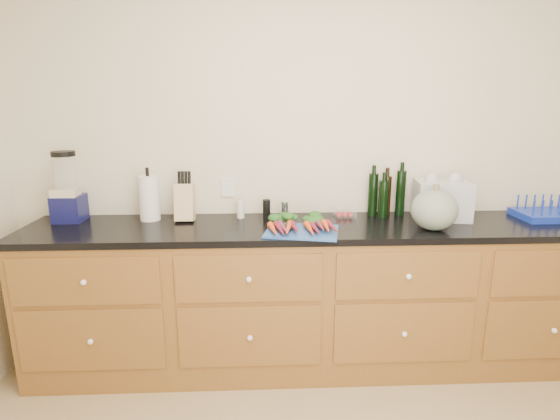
{
  "coord_description": "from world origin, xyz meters",
  "views": [
    {
      "loc": [
        -0.38,
        -1.28,
        1.68
      ],
      "look_at": [
        -0.27,
        1.2,
        1.06
      ],
      "focal_mm": 28.0,
      "sensor_mm": 36.0,
      "label": 1
    }
  ],
  "objects_px": {
    "squash": "(434,210)",
    "blender_appliance": "(67,191)",
    "dish_rack": "(546,213)",
    "knife_block": "(185,202)",
    "tomato_box": "(344,212)",
    "carrots": "(301,224)",
    "paper_towel": "(149,198)",
    "cutting_board": "(302,231)"
  },
  "relations": [
    {
      "from": "cutting_board",
      "to": "carrots",
      "type": "bearing_deg",
      "value": 90.0
    },
    {
      "from": "squash",
      "to": "paper_towel",
      "type": "bearing_deg",
      "value": 170.17
    },
    {
      "from": "knife_block",
      "to": "tomato_box",
      "type": "height_order",
      "value": "knife_block"
    },
    {
      "from": "tomato_box",
      "to": "blender_appliance",
      "type": "bearing_deg",
      "value": -179.6
    },
    {
      "from": "paper_towel",
      "to": "blender_appliance",
      "type": "bearing_deg",
      "value": -179.73
    },
    {
      "from": "blender_appliance",
      "to": "dish_rack",
      "type": "xyz_separation_m",
      "value": [
        3.06,
        -0.08,
        -0.16
      ]
    },
    {
      "from": "carrots",
      "to": "tomato_box",
      "type": "distance_m",
      "value": 0.42
    },
    {
      "from": "blender_appliance",
      "to": "paper_towel",
      "type": "relative_size",
      "value": 1.55
    },
    {
      "from": "knife_block",
      "to": "tomato_box",
      "type": "distance_m",
      "value": 1.03
    },
    {
      "from": "squash",
      "to": "blender_appliance",
      "type": "bearing_deg",
      "value": 172.42
    },
    {
      "from": "tomato_box",
      "to": "dish_rack",
      "type": "bearing_deg",
      "value": -3.97
    },
    {
      "from": "cutting_board",
      "to": "squash",
      "type": "relative_size",
      "value": 1.54
    },
    {
      "from": "carrots",
      "to": "blender_appliance",
      "type": "relative_size",
      "value": 0.92
    },
    {
      "from": "squash",
      "to": "knife_block",
      "type": "height_order",
      "value": "squash"
    },
    {
      "from": "squash",
      "to": "dish_rack",
      "type": "xyz_separation_m",
      "value": [
        0.83,
        0.22,
        -0.08
      ]
    },
    {
      "from": "cutting_board",
      "to": "squash",
      "type": "bearing_deg",
      "value": 1.56
    },
    {
      "from": "dish_rack",
      "to": "blender_appliance",
      "type": "bearing_deg",
      "value": 178.55
    },
    {
      "from": "blender_appliance",
      "to": "tomato_box",
      "type": "height_order",
      "value": "blender_appliance"
    },
    {
      "from": "cutting_board",
      "to": "tomato_box",
      "type": "relative_size",
      "value": 2.91
    },
    {
      "from": "carrots",
      "to": "tomato_box",
      "type": "relative_size",
      "value": 2.86
    },
    {
      "from": "carrots",
      "to": "squash",
      "type": "distance_m",
      "value": 0.79
    },
    {
      "from": "dish_rack",
      "to": "tomato_box",
      "type": "bearing_deg",
      "value": 176.03
    },
    {
      "from": "blender_appliance",
      "to": "paper_towel",
      "type": "distance_m",
      "value": 0.51
    },
    {
      "from": "squash",
      "to": "blender_appliance",
      "type": "relative_size",
      "value": 0.61
    },
    {
      "from": "knife_block",
      "to": "dish_rack",
      "type": "relative_size",
      "value": 0.66
    },
    {
      "from": "cutting_board",
      "to": "carrots",
      "type": "relative_size",
      "value": 1.02
    },
    {
      "from": "tomato_box",
      "to": "dish_rack",
      "type": "distance_m",
      "value": 1.3
    },
    {
      "from": "cutting_board",
      "to": "blender_appliance",
      "type": "bearing_deg",
      "value": 167.62
    },
    {
      "from": "paper_towel",
      "to": "tomato_box",
      "type": "xyz_separation_m",
      "value": [
        1.26,
        0.01,
        -0.11
      ]
    },
    {
      "from": "tomato_box",
      "to": "dish_rack",
      "type": "relative_size",
      "value": 0.4
    },
    {
      "from": "carrots",
      "to": "blender_appliance",
      "type": "xyz_separation_m",
      "value": [
        -1.45,
        0.27,
        0.16
      ]
    },
    {
      "from": "carrots",
      "to": "knife_block",
      "type": "relative_size",
      "value": 1.74
    },
    {
      "from": "carrots",
      "to": "squash",
      "type": "height_order",
      "value": "squash"
    },
    {
      "from": "carrots",
      "to": "paper_towel",
      "type": "height_order",
      "value": "paper_towel"
    },
    {
      "from": "squash",
      "to": "cutting_board",
      "type": "bearing_deg",
      "value": -178.44
    },
    {
      "from": "blender_appliance",
      "to": "dish_rack",
      "type": "bearing_deg",
      "value": -1.45
    },
    {
      "from": "cutting_board",
      "to": "tomato_box",
      "type": "xyz_separation_m",
      "value": [
        0.31,
        0.33,
        0.03
      ]
    },
    {
      "from": "squash",
      "to": "tomato_box",
      "type": "bearing_deg",
      "value": 146.7
    },
    {
      "from": "squash",
      "to": "dish_rack",
      "type": "bearing_deg",
      "value": 14.8
    },
    {
      "from": "carrots",
      "to": "dish_rack",
      "type": "distance_m",
      "value": 1.62
    },
    {
      "from": "knife_block",
      "to": "tomato_box",
      "type": "bearing_deg",
      "value": 1.67
    },
    {
      "from": "paper_towel",
      "to": "dish_rack",
      "type": "relative_size",
      "value": 0.81
    }
  ]
}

